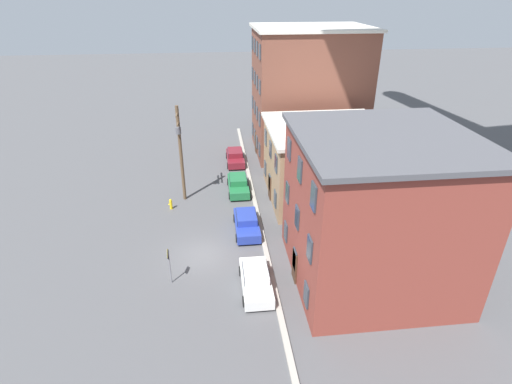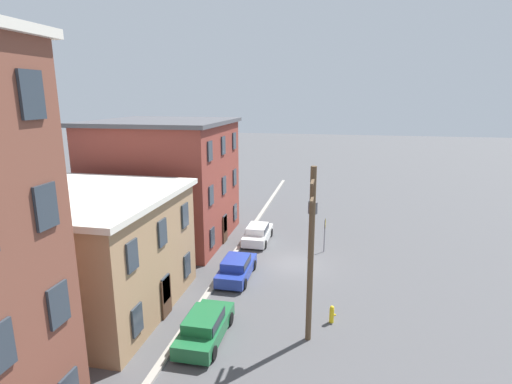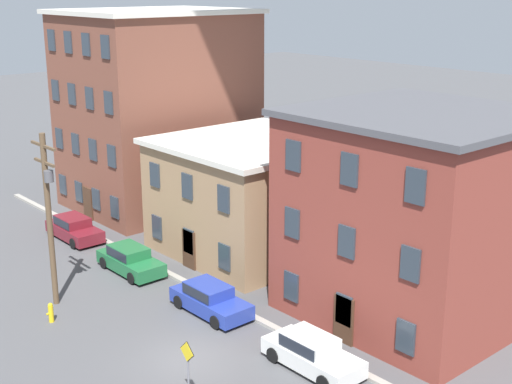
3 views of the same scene
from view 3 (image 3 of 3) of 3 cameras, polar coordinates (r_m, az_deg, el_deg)
The scene contains 12 objects.
ground_plane at distance 31.04m, azimuth -5.33°, elevation -13.15°, with size 200.00×200.00×0.00m, color #4C4C4F.
kerb_strip at distance 33.50m, azimuth 1.00°, elevation -10.58°, with size 56.00×0.36×0.16m, color #9E998E.
apartment_corner at distance 50.58m, azimuth -7.88°, elevation 6.59°, with size 9.90×12.07×13.60m.
apartment_midblock at distance 41.88m, azimuth -0.09°, elevation -0.20°, with size 9.91×10.12×6.62m.
apartment_far at distance 34.09m, azimuth 12.81°, elevation -1.74°, with size 10.43×10.28×9.78m.
car_maroon at distance 45.50m, azimuth -14.36°, elevation -2.77°, with size 4.40×1.92×1.43m.
car_green at distance 39.80m, azimuth -10.04°, elevation -5.29°, with size 4.40×1.92×1.43m.
car_blue at distance 34.60m, azimuth -3.70°, elevation -8.47°, with size 4.40×1.92×1.43m.
car_white at distance 30.00m, azimuth 4.47°, elevation -12.61°, with size 4.40×1.92×1.43m.
caution_sign at distance 27.16m, azimuth -5.49°, elevation -13.49°, with size 0.86×0.08×2.68m.
utility_pole at distance 35.37m, azimuth -16.24°, elevation -1.44°, with size 2.40×0.44×8.60m.
fire_hydrant at distance 35.07m, azimuth -16.09°, elevation -9.24°, with size 0.24×0.34×0.96m.
Camera 3 is at (22.06, -15.63, 15.24)m, focal length 50.00 mm.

